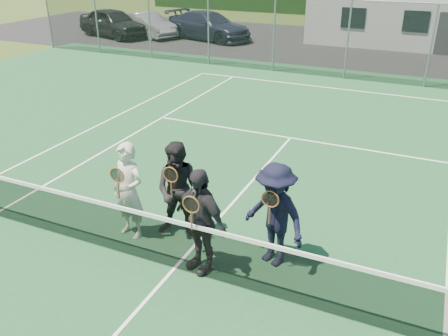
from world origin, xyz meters
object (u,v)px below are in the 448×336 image
Objects in this scene: car_a at (113,23)px; player_b at (179,190)px; tennis_net at (173,242)px; player_c at (200,221)px; player_a at (129,191)px; car_c at (209,26)px; player_d at (275,215)px; car_b at (148,25)px.

car_a is 21.53m from player_b.
car_a is 22.54m from tennis_net.
tennis_net is at bearing -151.39° from player_c.
car_a is 21.34m from player_a.
car_c is 19.94m from player_b.
car_b is at bearing 128.00° from player_d.
player_b reaches higher than tennis_net.
car_a is 2.61× the size of player_b.
player_a and player_c have the same top height.
car_c reaches higher than tennis_net.
player_a reaches higher than tennis_net.
player_d is at bearing -118.71° from car_b.
player_b is (-0.41, 0.96, 0.38)m from tennis_net.
car_b is at bearing 115.13° from car_c.
player_b is at bearing 136.38° from player_c.
car_c is (3.59, 0.66, 0.09)m from car_b.
player_a and player_d have the same top height.
car_a reaches higher than car_c.
player_d is at bearing 31.56° from tennis_net.
car_b is 22.29m from player_d.
player_d is (1.02, 0.65, -0.00)m from player_c.
player_c is (0.38, 0.21, 0.38)m from tennis_net.
player_a reaches higher than car_c.
player_d is at bearing 32.61° from player_c.
car_b is at bearing 124.89° from player_c.
player_d is at bearing -3.23° from player_b.
car_a is 0.90× the size of car_c.
player_c is at bearing -121.82° from car_b.
player_b reaches higher than car_c.
player_b is at bearing -123.50° from car_a.
car_b is 22.21m from player_c.
car_a is 0.40× the size of tennis_net.
player_c is (9.12, -18.87, 0.17)m from car_c.
car_a is 2.61× the size of player_c.
player_b is at bearing 26.17° from player_a.
tennis_net is 1.11m from player_b.
car_b reaches higher than tennis_net.
car_b is 3.65m from car_c.
tennis_net is (14.12, -17.56, -0.26)m from car_a.
car_c is 20.99m from tennis_net.
car_b is 2.25× the size of player_b.
car_c is 2.89× the size of player_b.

